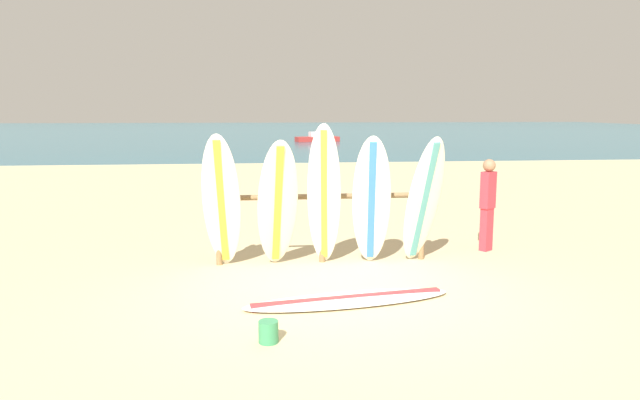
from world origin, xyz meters
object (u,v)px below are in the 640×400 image
Objects in this scene: surfboard_leaning_left at (278,205)px; surfboard_leaning_center_left at (324,196)px; beachgoer_standing at (488,201)px; small_boat_offshore at (317,138)px; surfboard_leaning_center at (371,201)px; surfboard_rack at (322,213)px; surfboard_leaning_far_left at (221,202)px; sand_bucket at (268,332)px; surfboard_lying_on_sand at (349,299)px; surfboard_leaning_center_right at (423,201)px.

surfboard_leaning_center_left reaches higher than surfboard_leaning_left.
small_boat_offshore is (0.67, 32.74, -0.57)m from beachgoer_standing.
beachgoer_standing is at bearing 13.09° from surfboard_leaning_left.
surfboard_leaning_center is 0.59× the size of small_boat_offshore.
small_boat_offshore is at bearing 84.17° from surfboard_leaning_center_left.
surfboard_leaning_left reaches higher than surfboard_rack.
small_boat_offshore is at bearing 81.71° from surfboard_leaning_far_left.
small_boat_offshore is 14.86× the size of sand_bucket.
surfboard_rack is at bearing -95.87° from small_boat_offshore.
surfboard_leaning_center_right is at bearing 48.94° from surfboard_lying_on_sand.
surfboard_leaning_far_left is 0.79m from surfboard_leaning_left.
surfboard_leaning_center_left is 1.89m from surfboard_lying_on_sand.
surfboard_lying_on_sand is at bearing -86.03° from surfboard_leaning_center_left.
surfboard_leaning_center_right is 3.63m from sand_bucket.
surfboard_lying_on_sand is 11.92× the size of sand_bucket.
surfboard_rack is 1.51m from surfboard_leaning_far_left.
beachgoer_standing is at bearing 43.23° from sand_bucket.
surfboard_rack is 0.78m from surfboard_leaning_center.
surfboard_leaning_left is at bearing -96.95° from small_boat_offshore.
surfboard_rack is 1.61× the size of surfboard_leaning_far_left.
surfboard_leaning_center_left is at bearing 7.52° from surfboard_leaning_left.
surfboard_leaning_far_left is 8.99× the size of sand_bucket.
surfboard_leaning_far_left is at bearing 179.43° from surfboard_leaning_center_right.
surfboard_leaning_center is at bearing 2.77° from surfboard_leaning_left.
surfboard_lying_on_sand is (0.10, -1.88, -0.72)m from surfboard_rack.
surfboard_rack is 1.50m from surfboard_leaning_center_right.
surfboard_leaning_center_left is 1.46m from surfboard_leaning_center_right.
surfboard_leaning_left is 0.69m from surfboard_leaning_center_left.
beachgoer_standing is (1.29, 0.75, -0.14)m from surfboard_leaning_center_right.
surfboard_leaning_center_right is (2.92, -0.03, -0.03)m from surfboard_leaning_far_left.
surfboard_leaning_far_left reaches higher than small_boat_offshore.
sand_bucket is at bearing -120.27° from surfboard_leaning_center.
sand_bucket is (-0.98, -1.10, 0.07)m from surfboard_lying_on_sand.
surfboard_lying_on_sand is at bearing -138.95° from beachgoer_standing.
surfboard_leaning_center reaches higher than beachgoer_standing.
small_boat_offshore is at bearing 84.61° from surfboard_lying_on_sand.
surfboard_leaning_center_right is at bearing -1.49° from surfboard_leaning_center.
surfboard_leaning_left is (0.79, -0.08, -0.04)m from surfboard_leaning_far_left.
small_boat_offshore is at bearing 84.13° from surfboard_rack.
surfboard_lying_on_sand is at bearing -45.14° from surfboard_leaning_far_left.
surfboard_leaning_center_left is 9.59× the size of sand_bucket.
surfboard_leaning_far_left is 0.61× the size of small_boat_offshore.
surfboard_rack reaches higher than sand_bucket.
surfboard_lying_on_sand is 1.47m from sand_bucket.
surfboard_leaning_center_right is at bearing 1.24° from surfboard_leaning_left.
beachgoer_standing is at bearing 14.42° from surfboard_leaning_center_left.
sand_bucket is at bearing -107.86° from surfboard_leaning_center_left.
surfboard_leaning_left is at bearing -5.46° from surfboard_leaning_far_left.
surfboard_leaning_far_left is 4.27m from beachgoer_standing.
surfboard_leaning_far_left is 2.15m from surfboard_leaning_center.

